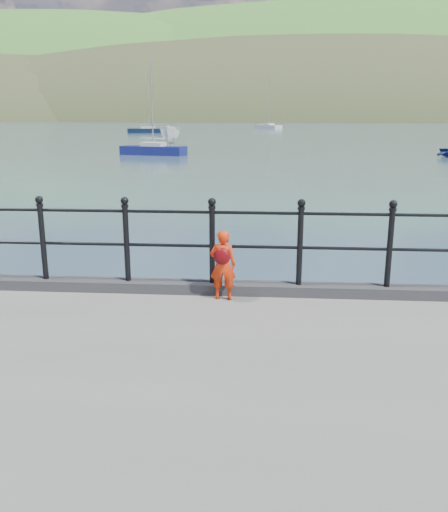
# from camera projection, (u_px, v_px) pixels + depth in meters

# --- Properties ---
(ground) EXTENTS (600.00, 600.00, 0.00)m
(ground) POSITION_uv_depth(u_px,v_px,m) (174.00, 352.00, 8.08)
(ground) COLOR #2D4251
(ground) RESTS_ON ground
(kerb) EXTENTS (60.00, 0.30, 0.15)m
(kerb) POSITION_uv_depth(u_px,v_px,m) (170.00, 286.00, 7.66)
(kerb) COLOR #28282B
(kerb) RESTS_ON quay
(railing) EXTENTS (18.11, 0.11, 1.20)m
(railing) POSITION_uv_depth(u_px,v_px,m) (169.00, 235.00, 7.46)
(railing) COLOR black
(railing) RESTS_ON kerb
(far_shore) EXTENTS (830.00, 200.00, 156.00)m
(far_shore) POSITION_uv_depth(u_px,v_px,m) (348.00, 170.00, 241.66)
(far_shore) COLOR #333A21
(far_shore) RESTS_ON ground
(child) EXTENTS (0.36, 0.31, 0.96)m
(child) POSITION_uv_depth(u_px,v_px,m) (223.00, 264.00, 7.25)
(child) COLOR red
(child) RESTS_ON quay
(launch_white) EXTENTS (1.97, 5.05, 1.94)m
(launch_white) POSITION_uv_depth(u_px,v_px,m) (171.00, 134.00, 58.02)
(launch_white) COLOR white
(launch_white) RESTS_ON ground
(sailboat_port) EXTENTS (5.47, 2.87, 7.69)m
(sailboat_port) POSITION_uv_depth(u_px,v_px,m) (153.00, 151.00, 43.43)
(sailboat_port) COLOR navy
(sailboat_port) RESTS_ON ground
(sailboat_left) EXTENTS (6.49, 2.79, 8.90)m
(sailboat_left) POSITION_uv_depth(u_px,v_px,m) (148.00, 131.00, 84.78)
(sailboat_left) COLOR black
(sailboat_left) RESTS_ON ground
(sailboat_deep) EXTENTS (5.27, 5.93, 9.07)m
(sailboat_deep) POSITION_uv_depth(u_px,v_px,m) (268.00, 127.00, 104.13)
(sailboat_deep) COLOR beige
(sailboat_deep) RESTS_ON ground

